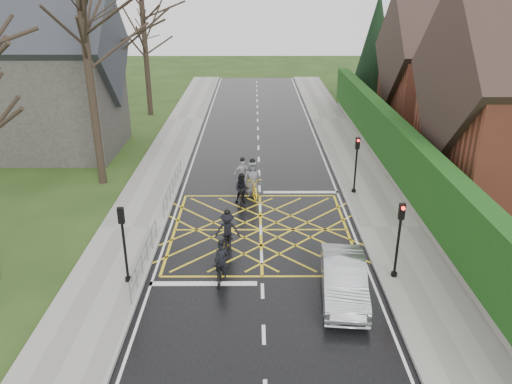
{
  "coord_description": "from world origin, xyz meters",
  "views": [
    {
      "loc": [
        -0.31,
        -20.7,
        10.62
      ],
      "look_at": [
        -0.22,
        1.46,
        1.3
      ],
      "focal_mm": 35.0,
      "sensor_mm": 36.0,
      "label": 1
    }
  ],
  "objects_px": {
    "cyclist_rear": "(222,267)",
    "cyclist_lead": "(252,183)",
    "cyclist_mid": "(228,235)",
    "cyclist_front": "(243,177)",
    "cyclist_back": "(242,192)",
    "car": "(344,280)"
  },
  "relations": [
    {
      "from": "cyclist_front",
      "to": "cyclist_back",
      "type": "bearing_deg",
      "value": -96.66
    },
    {
      "from": "cyclist_rear",
      "to": "car",
      "type": "bearing_deg",
      "value": -10.22
    },
    {
      "from": "cyclist_rear",
      "to": "cyclist_back",
      "type": "distance_m",
      "value": 7.22
    },
    {
      "from": "cyclist_mid",
      "to": "cyclist_lead",
      "type": "xyz_separation_m",
      "value": [
        1.05,
        5.87,
        0.05
      ]
    },
    {
      "from": "cyclist_rear",
      "to": "cyclist_lead",
      "type": "relative_size",
      "value": 0.79
    },
    {
      "from": "cyclist_mid",
      "to": "cyclist_front",
      "type": "height_order",
      "value": "cyclist_mid"
    },
    {
      "from": "cyclist_rear",
      "to": "cyclist_mid",
      "type": "height_order",
      "value": "cyclist_mid"
    },
    {
      "from": "cyclist_front",
      "to": "car",
      "type": "relative_size",
      "value": 0.42
    },
    {
      "from": "cyclist_mid",
      "to": "cyclist_lead",
      "type": "bearing_deg",
      "value": 80.49
    },
    {
      "from": "cyclist_back",
      "to": "car",
      "type": "height_order",
      "value": "cyclist_back"
    },
    {
      "from": "car",
      "to": "cyclist_front",
      "type": "bearing_deg",
      "value": 115.5
    },
    {
      "from": "car",
      "to": "cyclist_lead",
      "type": "bearing_deg",
      "value": 114.48
    },
    {
      "from": "cyclist_rear",
      "to": "cyclist_front",
      "type": "height_order",
      "value": "cyclist_front"
    },
    {
      "from": "cyclist_mid",
      "to": "cyclist_lead",
      "type": "distance_m",
      "value": 5.97
    },
    {
      "from": "cyclist_back",
      "to": "cyclist_mid",
      "type": "relative_size",
      "value": 0.9
    },
    {
      "from": "cyclist_front",
      "to": "cyclist_rear",
      "type": "bearing_deg",
      "value": -100.27
    },
    {
      "from": "cyclist_back",
      "to": "cyclist_mid",
      "type": "bearing_deg",
      "value": -92.13
    },
    {
      "from": "cyclist_rear",
      "to": "cyclist_mid",
      "type": "distance_m",
      "value": 2.44
    },
    {
      "from": "cyclist_back",
      "to": "cyclist_front",
      "type": "height_order",
      "value": "cyclist_front"
    },
    {
      "from": "cyclist_rear",
      "to": "cyclist_lead",
      "type": "xyz_separation_m",
      "value": [
        1.16,
        8.31,
        0.18
      ]
    },
    {
      "from": "cyclist_rear",
      "to": "cyclist_lead",
      "type": "height_order",
      "value": "cyclist_lead"
    },
    {
      "from": "cyclist_rear",
      "to": "cyclist_back",
      "type": "height_order",
      "value": "cyclist_rear"
    }
  ]
}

